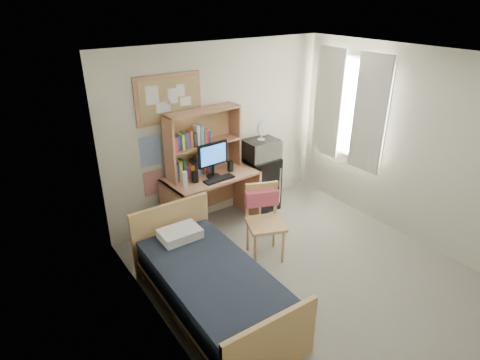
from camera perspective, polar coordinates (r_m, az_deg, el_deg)
floor at (r=5.15m, az=10.22°, el=-13.67°), size 3.60×4.20×0.02m
ceiling at (r=4.08m, az=13.11°, el=16.29°), size 3.60×4.20×0.02m
wall_back at (r=5.98m, az=-2.94°, el=6.77°), size 3.60×0.04×2.60m
wall_left at (r=3.52m, az=-9.78°, el=-7.62°), size 0.04×4.20×2.60m
wall_right at (r=5.81m, az=24.12°, el=3.98°), size 0.04×4.20×2.60m
window_unit at (r=6.35m, az=15.27°, el=9.83°), size 0.10×1.40×1.70m
curtain_left at (r=6.08m, az=17.92°, el=8.86°), size 0.04×0.55×1.70m
curtain_right at (r=6.58m, az=12.46°, el=10.66°), size 0.04×0.55×1.70m
bulletin_board at (r=5.44m, az=-10.12°, el=11.35°), size 0.94×0.03×0.64m
poster_wave at (r=5.53m, az=-12.62°, el=4.04°), size 0.30×0.01×0.42m
poster_japan at (r=5.71m, az=-12.18°, el=-0.36°), size 0.28×0.01×0.36m
desk at (r=5.87m, az=-4.03°, el=-3.01°), size 1.38×0.75×0.84m
desk_chair at (r=5.17m, az=3.66°, el=-6.21°), size 0.64×0.64×1.00m
mini_fridge at (r=6.39m, az=2.79°, el=-0.37°), size 0.52×0.52×0.86m
bed at (r=4.48m, az=-3.85°, el=-15.46°), size 1.01×1.98×0.54m
hutch at (r=5.63m, az=-5.17°, el=5.43°), size 1.13×0.35×0.91m
monitor at (r=5.54m, az=-3.89°, el=2.83°), size 0.47×0.07×0.50m
keyboard at (r=5.53m, az=-2.99°, el=0.13°), size 0.46×0.17×0.02m
speaker_left at (r=5.46m, az=-6.42°, el=0.47°), size 0.07×0.07×0.17m
speaker_right at (r=5.77m, az=-1.39°, el=1.96°), size 0.07×0.07×0.15m
water_bottle at (r=5.34m, az=-7.84°, el=0.10°), size 0.07×0.07×0.22m
hoodie at (r=5.20m, az=3.10°, el=-2.52°), size 0.45×0.28×0.21m
microwave at (r=6.15m, az=3.01°, el=4.43°), size 0.52×0.40×0.29m
desk_fan at (r=6.05m, az=3.07°, el=7.00°), size 0.24×0.24×0.29m
pillow at (r=4.83m, az=-8.52°, el=-7.55°), size 0.47×0.33×0.11m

